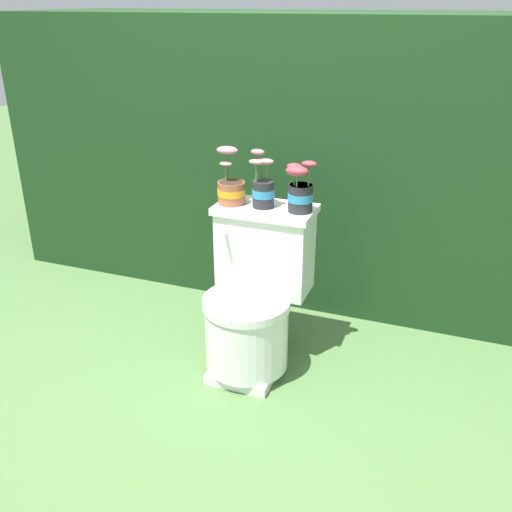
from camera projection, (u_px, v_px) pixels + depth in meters
ground_plane at (248, 367)px, 2.54m from camera, size 12.00×12.00×0.00m
hedge_backdrop at (319, 152)px, 3.18m from camera, size 3.35×1.01×1.44m
toilet at (255, 297)px, 2.46m from camera, size 0.43×0.53×0.69m
potted_plant_left at (231, 187)px, 2.43m from camera, size 0.14×0.12×0.24m
potted_plant_midleft at (264, 188)px, 2.38m from camera, size 0.11×0.10×0.24m
potted_plant_middle at (300, 192)px, 2.32m from camera, size 0.12×0.12×0.22m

